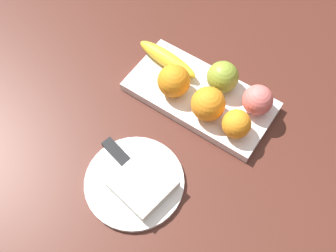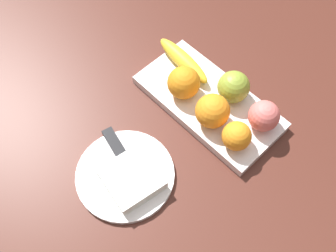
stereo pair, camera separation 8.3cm
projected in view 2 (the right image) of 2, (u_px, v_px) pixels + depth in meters
ground_plane at (213, 101)px, 0.92m from camera, size 2.40×2.40×0.00m
fruit_tray at (208, 102)px, 0.91m from camera, size 0.34×0.17×0.02m
apple at (234, 87)px, 0.87m from camera, size 0.07×0.07×0.07m
banana at (183, 60)px, 0.93m from camera, size 0.17×0.05×0.04m
orange_near_apple at (212, 111)px, 0.84m from camera, size 0.08×0.08×0.08m
orange_near_banana at (184, 83)px, 0.87m from camera, size 0.07×0.07×0.07m
orange_center at (237, 136)px, 0.81m from camera, size 0.06×0.06×0.06m
peach at (264, 116)px, 0.84m from camera, size 0.07×0.07×0.07m
dinner_plate at (124, 174)px, 0.82m from camera, size 0.21×0.21×0.01m
folded_napkin at (132, 179)px, 0.80m from camera, size 0.12×0.12×0.03m
knife at (119, 151)px, 0.84m from camera, size 0.18×0.06×0.01m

